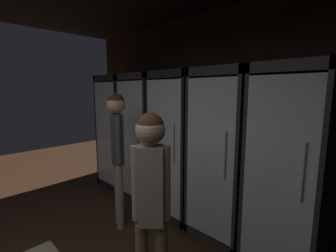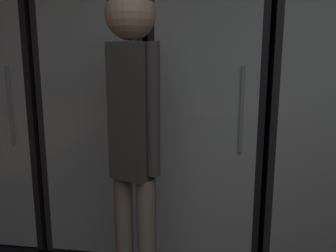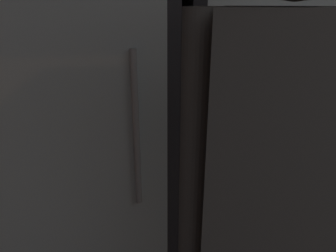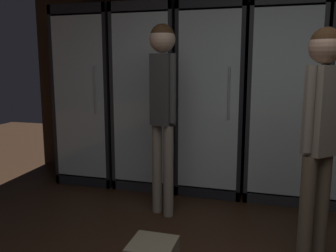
{
  "view_description": "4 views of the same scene",
  "coord_description": "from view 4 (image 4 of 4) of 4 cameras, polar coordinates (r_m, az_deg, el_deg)",
  "views": [
    {
      "loc": [
        1.53,
        0.27,
        1.77
      ],
      "look_at": [
        -0.69,
        2.51,
        1.28
      ],
      "focal_mm": 25.11,
      "sensor_mm": 36.0,
      "label": 1
    },
    {
      "loc": [
        -0.56,
        0.34,
        1.4
      ],
      "look_at": [
        -0.88,
        2.72,
        0.92
      ],
      "focal_mm": 36.56,
      "sensor_mm": 36.0,
      "label": 2
    },
    {
      "loc": [
        -1.16,
        1.46,
        1.48
      ],
      "look_at": [
        -1.03,
        2.26,
        1.15
      ],
      "focal_mm": 33.08,
      "sensor_mm": 36.0,
      "label": 3
    },
    {
      "loc": [
        -0.01,
        -1.17,
        1.38
      ],
      "look_at": [
        -1.01,
        2.3,
        0.75
      ],
      "focal_mm": 38.36,
      "sensor_mm": 36.0,
      "label": 4
    }
  ],
  "objects": [
    {
      "name": "cooler_center",
      "position": [
        3.94,
        7.25,
        3.95
      ],
      "size": [
        0.69,
        0.67,
        2.01
      ],
      "color": "black",
      "rests_on": "ground"
    },
    {
      "name": "cooler_far_left",
      "position": [
        4.4,
        -11.6,
        4.44
      ],
      "size": [
        0.69,
        0.67,
        2.01
      ],
      "color": "black",
      "rests_on": "ground"
    },
    {
      "name": "cooler_left",
      "position": [
        4.11,
        -2.69,
        4.31
      ],
      "size": [
        0.69,
        0.67,
        2.01
      ],
      "color": "#2B2B30",
      "rests_on": "ground"
    },
    {
      "name": "shopper_near",
      "position": [
        3.18,
        -0.88,
        5.42
      ],
      "size": [
        0.27,
        0.23,
        1.72
      ],
      "color": "gray",
      "rests_on": "ground"
    },
    {
      "name": "wall_back",
      "position": [
        4.2,
        16.42,
        9.7
      ],
      "size": [
        6.0,
        0.06,
        2.8
      ],
      "primitive_type": "cube",
      "color": "black",
      "rests_on": "ground"
    },
    {
      "name": "shopper_far",
      "position": [
        2.55,
        23.08,
        0.85
      ],
      "size": [
        0.23,
        0.23,
        1.61
      ],
      "color": "#72604C",
      "rests_on": "ground"
    },
    {
      "name": "cooler_right",
      "position": [
        3.9,
        17.75,
        3.51
      ],
      "size": [
        0.69,
        0.67,
        2.01
      ],
      "color": "#2B2B30",
      "rests_on": "ground"
    }
  ]
}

